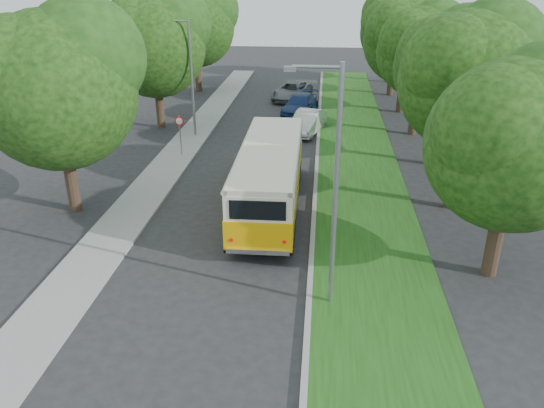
# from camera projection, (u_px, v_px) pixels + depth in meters

# --- Properties ---
(ground) EXTENTS (120.00, 120.00, 0.00)m
(ground) POSITION_uv_depth(u_px,v_px,m) (218.00, 260.00, 20.51)
(ground) COLOR #262629
(ground) RESTS_ON ground
(curb) EXTENTS (0.20, 70.00, 0.15)m
(curb) POSITION_uv_depth(u_px,v_px,m) (314.00, 209.00, 24.71)
(curb) COLOR gray
(curb) RESTS_ON ground
(grass_verge) EXTENTS (4.50, 70.00, 0.13)m
(grass_verge) POSITION_uv_depth(u_px,v_px,m) (365.00, 211.00, 24.50)
(grass_verge) COLOR #234612
(grass_verge) RESTS_ON ground
(sidewalk) EXTENTS (2.20, 70.00, 0.12)m
(sidewalk) POSITION_uv_depth(u_px,v_px,m) (139.00, 202.00, 25.45)
(sidewalk) COLOR gray
(sidewalk) RESTS_ON ground
(treeline) EXTENTS (24.27, 41.91, 9.46)m
(treeline) POSITION_uv_depth(u_px,v_px,m) (315.00, 42.00, 34.15)
(treeline) COLOR #332319
(treeline) RESTS_ON ground
(lamppost_near) EXTENTS (1.71, 0.16, 8.00)m
(lamppost_near) POSITION_uv_depth(u_px,v_px,m) (333.00, 184.00, 16.08)
(lamppost_near) COLOR gray
(lamppost_near) RESTS_ON ground
(lamppost_far) EXTENTS (1.71, 0.16, 7.50)m
(lamppost_far) POSITION_uv_depth(u_px,v_px,m) (190.00, 74.00, 33.77)
(lamppost_far) COLOR gray
(lamppost_far) RESTS_ON ground
(warning_sign) EXTENTS (0.56, 0.10, 2.50)m
(warning_sign) POSITION_uv_depth(u_px,v_px,m) (180.00, 128.00, 31.08)
(warning_sign) COLOR gray
(warning_sign) RESTS_ON ground
(vintage_bus) EXTENTS (2.84, 10.52, 3.12)m
(vintage_bus) POSITION_uv_depth(u_px,v_px,m) (270.00, 179.00, 24.16)
(vintage_bus) COLOR #FFB408
(vintage_bus) RESTS_ON ground
(car_silver) EXTENTS (2.06, 4.51, 1.50)m
(car_silver) POSITION_uv_depth(u_px,v_px,m) (275.00, 169.00, 27.68)
(car_silver) COLOR #BBBBC0
(car_silver) RESTS_ON ground
(car_white) EXTENTS (2.65, 4.83, 1.51)m
(car_white) POSITION_uv_depth(u_px,v_px,m) (307.00, 122.00, 35.90)
(car_white) COLOR silver
(car_white) RESTS_ON ground
(car_blue) EXTENTS (3.00, 5.44, 1.49)m
(car_blue) POSITION_uv_depth(u_px,v_px,m) (300.00, 105.00, 40.44)
(car_blue) COLOR navy
(car_blue) RESTS_ON ground
(car_grey) EXTENTS (3.70, 5.67, 1.45)m
(car_grey) POSITION_uv_depth(u_px,v_px,m) (292.00, 91.00, 44.96)
(car_grey) COLOR slate
(car_grey) RESTS_ON ground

